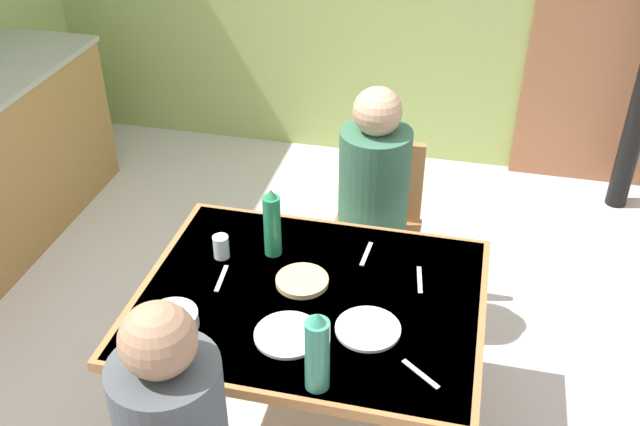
% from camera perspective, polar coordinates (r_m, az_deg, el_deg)
% --- Properties ---
extents(ground_plane, '(5.85, 5.85, 0.00)m').
position_cam_1_polar(ground_plane, '(3.25, -4.31, -13.45)').
color(ground_plane, silver).
extents(door_wooden, '(0.80, 0.05, 2.00)m').
position_cam_1_polar(door_wooden, '(4.54, 21.49, 13.63)').
color(door_wooden, '#995E3D').
rests_on(door_wooden, ground_plane).
extents(dining_table, '(1.21, 0.95, 0.73)m').
position_cam_1_polar(dining_table, '(2.61, -0.76, -7.75)').
color(dining_table, '#A86D3E').
rests_on(dining_table, ground_plane).
extents(chair_far_diner, '(0.40, 0.40, 0.87)m').
position_cam_1_polar(chair_far_diner, '(3.33, 4.40, -0.86)').
color(chair_far_diner, '#A86D3E').
rests_on(chair_far_diner, ground_plane).
extents(person_far_diner, '(0.30, 0.37, 0.77)m').
position_cam_1_polar(person_far_diner, '(3.06, 4.21, 2.12)').
color(person_far_diner, '#3C694B').
rests_on(person_far_diner, ground_plane).
extents(water_bottle_green_near, '(0.08, 0.08, 0.29)m').
position_cam_1_polar(water_bottle_green_near, '(2.16, -0.22, -10.89)').
color(water_bottle_green_near, '#3A866E').
rests_on(water_bottle_green_near, dining_table).
extents(water_bottle_green_far, '(0.07, 0.07, 0.28)m').
position_cam_1_polar(water_bottle_green_far, '(2.69, -3.77, -0.86)').
color(water_bottle_green_far, '#267E53').
rests_on(water_bottle_green_far, dining_table).
extents(serving_bowl_center, '(0.17, 0.17, 0.05)m').
position_cam_1_polar(serving_bowl_center, '(2.47, -11.46, -8.21)').
color(serving_bowl_center, silver).
rests_on(serving_bowl_center, dining_table).
extents(dinner_plate_near_left, '(0.22, 0.22, 0.01)m').
position_cam_1_polar(dinner_plate_near_left, '(2.40, -2.53, -9.50)').
color(dinner_plate_near_left, white).
rests_on(dinner_plate_near_left, dining_table).
extents(dinner_plate_near_right, '(0.22, 0.22, 0.01)m').
position_cam_1_polar(dinner_plate_near_right, '(2.43, 3.77, -9.04)').
color(dinner_plate_near_right, white).
rests_on(dinner_plate_near_right, dining_table).
extents(drinking_glass_by_near_diner, '(0.06, 0.06, 0.09)m').
position_cam_1_polar(drinking_glass_by_near_diner, '(2.74, -7.75, -2.64)').
color(drinking_glass_by_near_diner, silver).
rests_on(drinking_glass_by_near_diner, dining_table).
extents(bread_plate_sliced, '(0.19, 0.19, 0.02)m').
position_cam_1_polar(bread_plate_sliced, '(2.61, -1.41, -5.33)').
color(bread_plate_sliced, '#DBB77A').
rests_on(bread_plate_sliced, dining_table).
extents(cutlery_knife_near, '(0.03, 0.15, 0.00)m').
position_cam_1_polar(cutlery_knife_near, '(2.75, 3.65, -3.21)').
color(cutlery_knife_near, silver).
rests_on(cutlery_knife_near, dining_table).
extents(cutlery_fork_near, '(0.13, 0.10, 0.00)m').
position_cam_1_polar(cutlery_fork_near, '(2.30, 7.89, -12.38)').
color(cutlery_fork_near, silver).
rests_on(cutlery_fork_near, dining_table).
extents(cutlery_knife_far, '(0.04, 0.15, 0.00)m').
position_cam_1_polar(cutlery_knife_far, '(2.65, 7.81, -5.20)').
color(cutlery_knife_far, silver).
rests_on(cutlery_knife_far, dining_table).
extents(cutlery_fork_far, '(0.03, 0.15, 0.00)m').
position_cam_1_polar(cutlery_fork_far, '(2.65, -7.73, -5.10)').
color(cutlery_fork_far, silver).
rests_on(cutlery_fork_far, dining_table).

